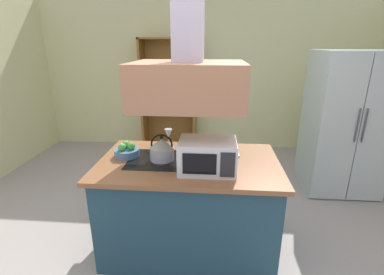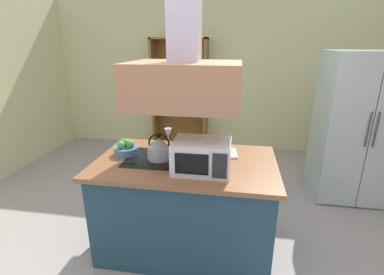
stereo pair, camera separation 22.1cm
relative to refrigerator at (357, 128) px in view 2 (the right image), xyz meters
name	(u,v)px [view 2 (the right image)]	position (x,y,z in m)	size (l,w,h in m)	color
ground_plane	(188,251)	(-1.87, -1.42, -0.91)	(7.80, 7.80, 0.00)	#9C928D
wall_back	(217,75)	(-1.87, 1.58, 0.44)	(6.00, 0.12, 2.70)	beige
kitchen_island	(186,204)	(-1.90, -1.32, -0.46)	(1.60, 0.98, 0.90)	#214253
range_hood	(185,69)	(-1.90, -1.32, 0.79)	(0.90, 0.70, 1.31)	#B37653
refrigerator	(357,128)	(0.00, 0.00, 0.00)	(0.90, 0.78, 1.82)	#ADC2BE
dish_cabinet	(180,101)	(-2.50, 1.36, -0.02)	(0.97, 0.40, 1.99)	brown
kettle	(159,148)	(-2.14, -1.32, 0.09)	(0.22, 0.22, 0.24)	#B2B5C3
cutting_board	(218,153)	(-1.62, -1.11, 0.00)	(0.34, 0.24, 0.02)	white
microwave	(202,156)	(-1.73, -1.50, 0.12)	(0.46, 0.35, 0.26)	silver
wine_glass_on_counter	(168,134)	(-2.12, -1.05, 0.14)	(0.08, 0.08, 0.21)	silver
fruit_bowl	(126,149)	(-2.48, -1.26, 0.04)	(0.23, 0.23, 0.14)	#4C7299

